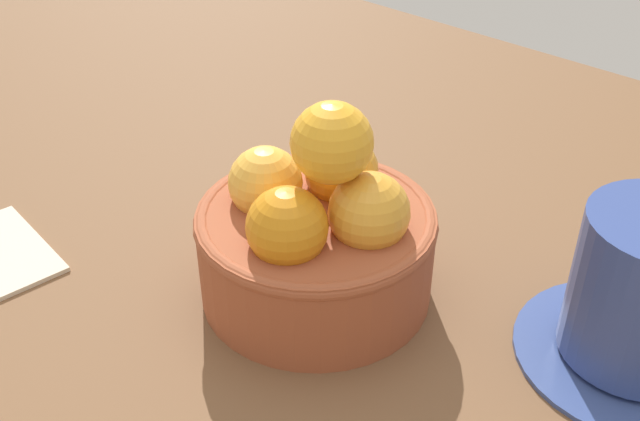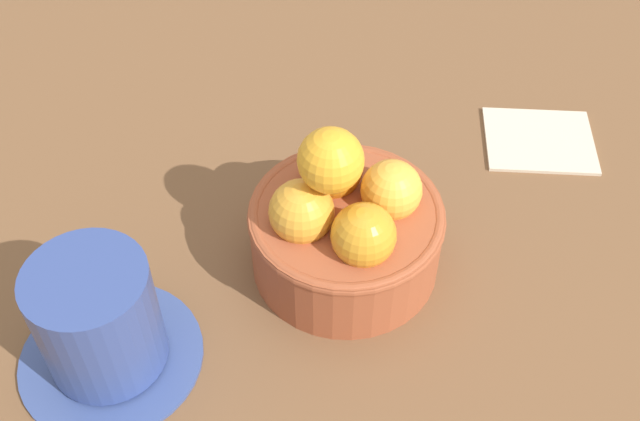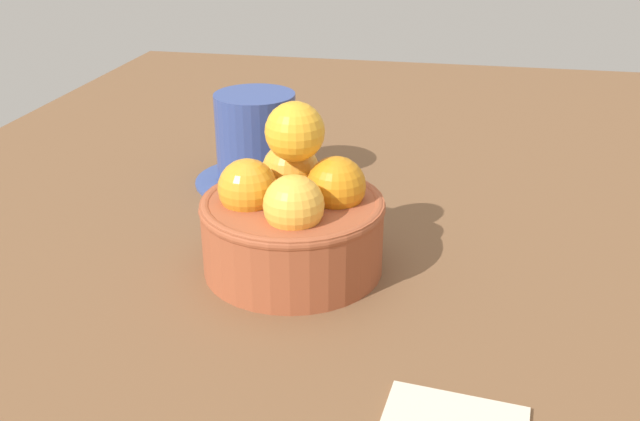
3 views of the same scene
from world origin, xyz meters
TOP-DOWN VIEW (x-y plane):
  - ground_plane at (0.00, 0.00)cm, footprint 143.41×86.05cm
  - terracotta_bowl at (-0.08, 0.01)cm, footprint 13.88×13.88cm
  - coffee_cup at (-16.26, -7.46)cm, footprint 12.31×12.31cm
  - folded_napkin at (17.61, 12.39)cm, footprint 9.99×8.79cm

SIDE VIEW (x-z plane):
  - ground_plane at x=0.00cm, z-range -4.40..0.00cm
  - folded_napkin at x=17.61cm, z-range 0.00..0.60cm
  - coffee_cup at x=-16.26cm, z-range -0.38..8.59cm
  - terracotta_bowl at x=-0.08cm, z-range -2.10..10.73cm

